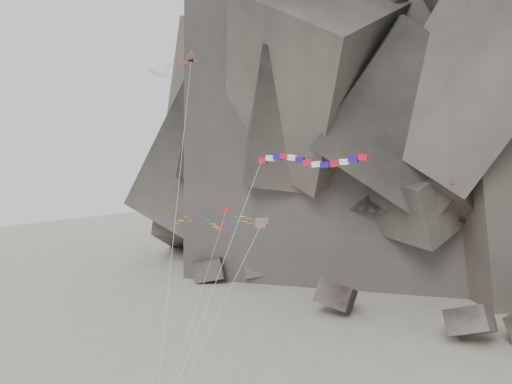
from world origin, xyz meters
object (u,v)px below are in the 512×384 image
Objects in this scene: delta_kite at (167,69)px; pennant_kite at (216,243)px; banner_kite at (309,161)px; parafoil_kite at (208,220)px.

delta_kite reaches higher than pennant_kite.
parafoil_kite is (-13.26, 1.54, -6.29)m from banner_kite.
banner_kite is 1.29× the size of pennant_kite.
delta_kite is 1.95× the size of pennant_kite.
parafoil_kite is at bearing 124.06° from pennant_kite.
parafoil_kite is (6.43, -0.48, -16.50)m from delta_kite.
parafoil_kite is at bearing 164.66° from banner_kite.
delta_kite is 17.71m from parafoil_kite.
delta_kite is 2.03× the size of parafoil_kite.
parafoil_kite is 10.32m from pennant_kite.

